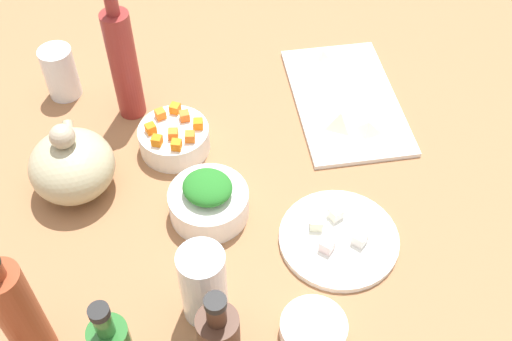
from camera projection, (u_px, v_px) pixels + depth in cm
name	position (u px, v px, depth cm)	size (l,w,h in cm)	color
tabletop	(256.00, 193.00, 117.10)	(190.00, 190.00, 3.00)	#966641
cutting_board	(346.00, 100.00, 130.95)	(35.11, 21.03, 1.00)	silver
plate_tofu	(339.00, 239.00, 107.77)	(20.73, 20.73, 1.20)	white
bowl_greens	(209.00, 203.00, 110.15)	(14.15, 14.15, 5.47)	white
bowl_carrots	(174.00, 139.00, 120.75)	(13.62, 13.62, 5.11)	white
bowl_small_side	(313.00, 329.00, 95.68)	(10.38, 10.38, 3.03)	white
teapot	(72.00, 165.00, 111.63)	(17.27, 15.28, 15.65)	tan
bottle_0	(124.00, 63.00, 120.08)	(5.44, 5.44, 28.96)	maroon
bottle_2	(19.00, 313.00, 87.01)	(5.93, 5.93, 24.95)	brown
drinking_glass_0	(203.00, 285.00, 94.00)	(7.22, 7.22, 14.92)	white
drinking_glass_1	(60.00, 73.00, 128.88)	(6.78, 6.78, 11.34)	white
carrot_cube_0	(151.00, 128.00, 117.73)	(1.80, 1.80, 1.80)	orange
carrot_cube_1	(198.00, 124.00, 118.53)	(1.80, 1.80, 1.80)	orange
carrot_cube_2	(173.00, 134.00, 116.76)	(1.80, 1.80, 1.80)	orange
carrot_cube_3	(160.00, 114.00, 120.30)	(1.80, 1.80, 1.80)	orange
carrot_cube_4	(185.00, 116.00, 119.94)	(1.80, 1.80, 1.80)	orange
carrot_cube_5	(176.00, 145.00, 114.95)	(1.80, 1.80, 1.80)	orange
carrot_cube_6	(190.00, 137.00, 116.32)	(1.80, 1.80, 1.80)	orange
carrot_cube_7	(157.00, 141.00, 115.66)	(1.80, 1.80, 1.80)	orange
carrot_cube_8	(175.00, 108.00, 121.34)	(1.80, 1.80, 1.80)	orange
chopped_greens_mound	(207.00, 187.00, 106.77)	(8.81, 8.24, 3.47)	#236F23
tofu_cube_0	(327.00, 245.00, 104.83)	(2.20, 2.20, 2.20)	white
tofu_cube_1	(336.00, 213.00, 109.26)	(2.20, 2.20, 2.20)	white
tofu_cube_2	(360.00, 239.00, 105.72)	(2.20, 2.20, 2.20)	white
tofu_cube_3	(317.00, 223.00, 107.86)	(2.20, 2.20, 2.20)	#E8EFCC
dumpling_0	(326.00, 76.00, 133.55)	(4.43, 3.86, 2.28)	beige
dumpling_1	(353.00, 95.00, 129.24)	(5.67, 5.66, 2.65)	beige
dumpling_2	(323.00, 57.00, 137.18)	(4.86, 4.49, 3.07)	beige
dumpling_3	(340.00, 119.00, 124.28)	(5.06, 5.05, 3.16)	beige
dumpling_4	(368.00, 127.00, 123.38)	(4.26, 3.81, 2.45)	beige
dumpling_5	(368.00, 77.00, 133.00)	(5.29, 5.11, 2.58)	beige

